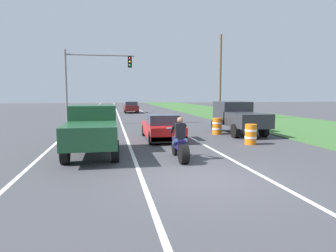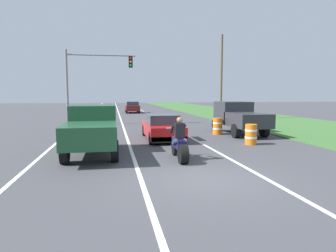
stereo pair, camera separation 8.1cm
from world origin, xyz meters
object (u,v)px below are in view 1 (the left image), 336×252
Objects in this scene: traffic_light_mast_near at (89,74)px; construction_barrel_nearest at (251,134)px; sports_car_red at (162,128)px; pickup_truck_left_lane_dark_green at (93,127)px; pickup_truck_right_shoulder_dark_grey at (238,116)px; motorcycle_with_rider at (180,145)px; construction_barrel_mid at (217,126)px; distant_car_far_ahead at (131,107)px.

traffic_light_mast_near is 6.00× the size of construction_barrel_nearest.
sports_car_red is 10.82m from traffic_light_mast_near.
pickup_truck_left_lane_dark_green is 4.80× the size of construction_barrel_nearest.
motorcycle_with_rider is at bearing -128.22° from pickup_truck_right_shoulder_dark_grey.
construction_barrel_nearest is (8.42, -11.68, -3.56)m from traffic_light_mast_near.
motorcycle_with_rider is 5.08m from construction_barrel_nearest.
pickup_truck_left_lane_dark_green is 1.00× the size of pickup_truck_right_shoulder_dark_grey.
traffic_light_mast_near reaches higher than construction_barrel_nearest.
distant_car_far_ahead is at bearing 99.41° from construction_barrel_mid.
motorcycle_with_rider is 0.46× the size of pickup_truck_right_shoulder_dark_grey.
pickup_truck_left_lane_dark_green reaches higher than construction_barrel_nearest.
motorcycle_with_rider reaches higher than construction_barrel_nearest.
pickup_truck_left_lane_dark_green is (-3.48, -3.47, 0.48)m from sports_car_red.
motorcycle_with_rider is at bearing -28.61° from pickup_truck_left_lane_dark_green.
motorcycle_with_rider is at bearing -90.30° from distant_car_far_ahead.
pickup_truck_left_lane_dark_green is 1.20× the size of distant_car_far_ahead.
sports_car_red is at bearing -157.89° from construction_barrel_mid.
distant_car_far_ahead is at bearing 90.16° from sports_car_red.
motorcycle_with_rider reaches higher than construction_barrel_mid.
pickup_truck_left_lane_dark_green is 0.80× the size of traffic_light_mast_near.
sports_car_red is at bearing 148.75° from construction_barrel_nearest.
distant_car_far_ahead is (0.16, 29.40, 0.18)m from motorcycle_with_rider.
construction_barrel_nearest is 1.00× the size of construction_barrel_mid.
pickup_truck_left_lane_dark_green reaches higher than sports_car_red.
construction_barrel_mid is at bearing 34.73° from pickup_truck_left_lane_dark_green.
pickup_truck_right_shoulder_dark_grey reaches higher than motorcycle_with_rider.
traffic_light_mast_near reaches higher than sports_car_red.
pickup_truck_right_shoulder_dark_grey reaches higher than distant_car_far_ahead.
motorcycle_with_rider is 29.41m from distant_car_far_ahead.
pickup_truck_right_shoulder_dark_grey is 0.80× the size of traffic_light_mast_near.
pickup_truck_left_lane_dark_green reaches higher than distant_car_far_ahead.
sports_car_red is 0.72× the size of traffic_light_mast_near.
pickup_truck_left_lane_dark_green is at bearing -135.07° from sports_car_red.
pickup_truck_left_lane_dark_green is at bearing -172.02° from construction_barrel_nearest.
sports_car_red is at bearing -89.84° from distant_car_far_ahead.
construction_barrel_nearest is at bearing -104.99° from pickup_truck_right_shoulder_dark_grey.
sports_car_red is 4.30× the size of construction_barrel_nearest.
sports_car_red is 3.98m from construction_barrel_mid.
pickup_truck_left_lane_dark_green is at bearing -97.03° from distant_car_far_ahead.
construction_barrel_nearest is at bearing -54.21° from traffic_light_mast_near.
traffic_light_mast_near is at bearing 115.55° from sports_car_red.
motorcycle_with_rider is 7.80m from construction_barrel_mid.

